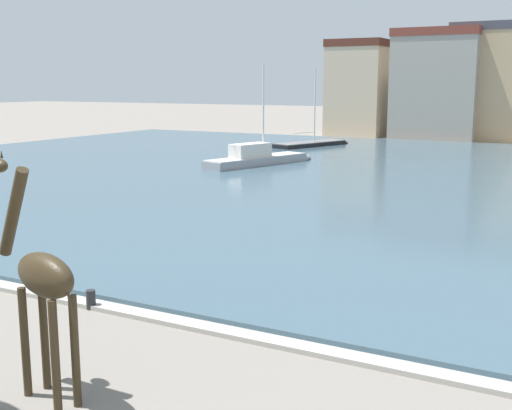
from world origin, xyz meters
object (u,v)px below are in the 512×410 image
object	(u,v)px
giraffe_statue	(42,278)
sailboat_black	(316,145)
sailboat_grey	(263,159)
mooring_bollard	(91,300)

from	to	relation	value
giraffe_statue	sailboat_black	distance (m)	47.69
sailboat_black	sailboat_grey	world-z (taller)	sailboat_grey
giraffe_statue	sailboat_grey	bearing A→B (deg)	110.89
giraffe_statue	mooring_bollard	distance (m)	5.25
sailboat_grey	mooring_bollard	bearing A→B (deg)	-71.14
sailboat_black	mooring_bollard	bearing A→B (deg)	-74.54
giraffe_statue	sailboat_black	size ratio (longest dim) A/B	0.52
sailboat_black	mooring_bollard	size ratio (longest dim) A/B	17.32
giraffe_statue	mooring_bollard	size ratio (longest dim) A/B	8.94
sailboat_black	sailboat_grey	bearing A→B (deg)	-81.40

